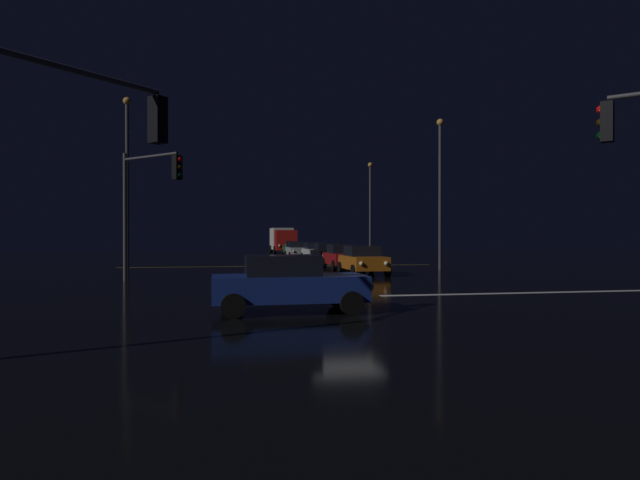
{
  "coord_description": "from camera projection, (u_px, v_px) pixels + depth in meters",
  "views": [
    {
      "loc": [
        -4.32,
        -18.62,
        2.1
      ],
      "look_at": [
        1.33,
        11.82,
        1.88
      ],
      "focal_mm": 30.99,
      "sensor_mm": 36.0,
      "label": 1
    }
  ],
  "objects": [
    {
      "name": "crosswalk_bar_east",
      "position": [
        561.0,
        292.0,
        20.63
      ],
      "size": [
        14.07,
        0.4,
        0.01
      ],
      "color": "white",
      "rests_on": "ground"
    },
    {
      "name": "box_truck",
      "position": [
        283.0,
        239.0,
        66.54
      ],
      "size": [
        2.68,
        8.28,
        3.08
      ],
      "color": "red",
      "rests_on": "ground"
    },
    {
      "name": "sedan_orange",
      "position": [
        363.0,
        260.0,
        29.88
      ],
      "size": [
        2.02,
        4.33,
        1.57
      ],
      "color": "#C66014",
      "rests_on": "ground"
    },
    {
      "name": "streetlamp_left_near",
      "position": [
        127.0,
        173.0,
        30.96
      ],
      "size": [
        0.44,
        0.44,
        9.9
      ],
      "color": "#424247",
      "rests_on": "ground"
    },
    {
      "name": "traffic_signal_sw",
      "position": [
        61.0,
        141.0,
        10.59
      ],
      "size": [
        3.29,
        3.29,
        5.66
      ],
      "color": "#4C4C51",
      "rests_on": "ground"
    },
    {
      "name": "traffic_signal_nw",
      "position": [
        147.0,
        192.0,
        25.09
      ],
      "size": [
        2.89,
        2.89,
        6.0
      ],
      "color": "#4C4C51",
      "rests_on": "ground"
    },
    {
      "name": "streetlamp_right_far",
      "position": [
        370.0,
        203.0,
        50.09
      ],
      "size": [
        0.44,
        0.44,
        8.79
      ],
      "color": "#424247",
      "rests_on": "ground"
    },
    {
      "name": "stop_line_north",
      "position": [
        307.0,
        279.0,
        27.19
      ],
      "size": [
        0.35,
        14.07,
        0.01
      ],
      "color": "white",
      "rests_on": "ground"
    },
    {
      "name": "sedan_black",
      "position": [
        327.0,
        253.0,
        41.49
      ],
      "size": [
        2.02,
        4.33,
        1.57
      ],
      "color": "black",
      "rests_on": "ground"
    },
    {
      "name": "sedan_white",
      "position": [
        316.0,
        251.0,
        46.75
      ],
      "size": [
        2.02,
        4.33,
        1.57
      ],
      "color": "silver",
      "rests_on": "ground"
    },
    {
      "name": "sedan_green",
      "position": [
        293.0,
        248.0,
        59.49
      ],
      "size": [
        2.02,
        4.33,
        1.57
      ],
      "color": "#14512D",
      "rests_on": "ground"
    },
    {
      "name": "sedan_blue_crossing",
      "position": [
        288.0,
        283.0,
        15.21
      ],
      "size": [
        4.33,
        2.02,
        1.57
      ],
      "color": "navy",
      "rests_on": "ground"
    },
    {
      "name": "sedan_silver",
      "position": [
        297.0,
        250.0,
        52.99
      ],
      "size": [
        2.02,
        4.33,
        1.57
      ],
      "color": "#B7B7BC",
      "rests_on": "ground"
    },
    {
      "name": "centre_line_ns",
      "position": [
        281.0,
        266.0,
        38.6
      ],
      "size": [
        22.0,
        0.15,
        0.01
      ],
      "color": "yellow",
      "rests_on": "ground"
    },
    {
      "name": "sedan_red",
      "position": [
        343.0,
        256.0,
        35.07
      ],
      "size": [
        2.02,
        4.33,
        1.57
      ],
      "color": "maroon",
      "rests_on": "ground"
    },
    {
      "name": "streetlamp_right_near",
      "position": [
        440.0,
        183.0,
        34.36
      ],
      "size": [
        0.44,
        0.44,
        9.41
      ],
      "color": "#424247",
      "rests_on": "ground"
    },
    {
      "name": "ground",
      "position": [
        344.0,
        298.0,
        19.11
      ],
      "size": [
        120.0,
        120.0,
        0.1
      ],
      "primitive_type": "cube",
      "color": "black"
    }
  ]
}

